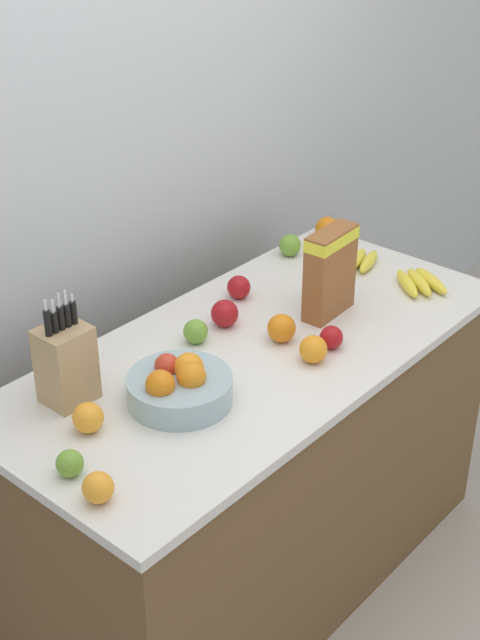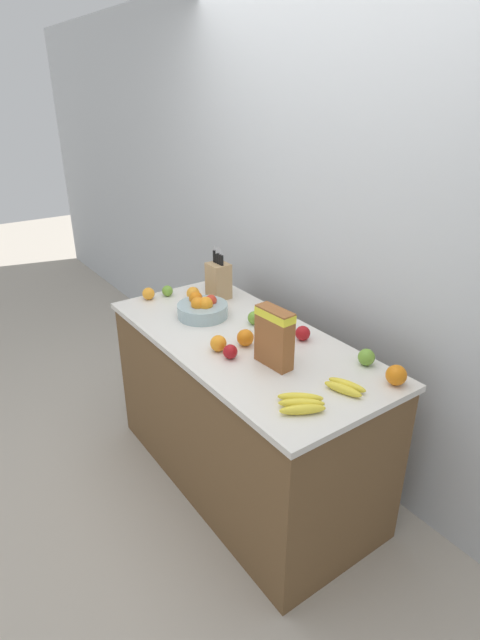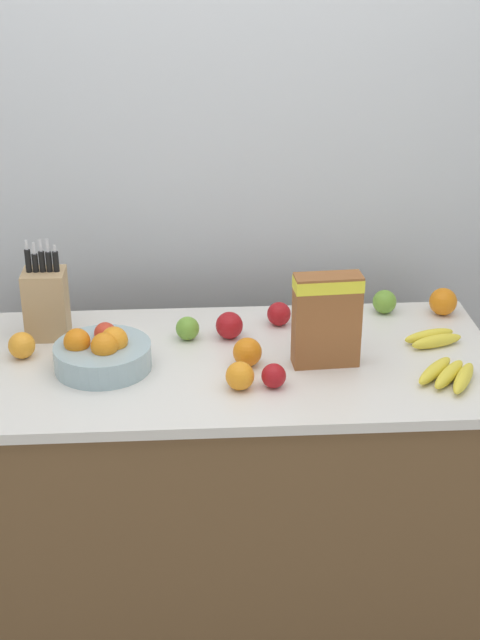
{
  "view_description": "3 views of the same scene",
  "coord_description": "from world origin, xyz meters",
  "px_view_note": "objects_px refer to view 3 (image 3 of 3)",
  "views": [
    {
      "loc": [
        -1.67,
        -1.39,
        2.2
      ],
      "look_at": [
        -0.06,
        0.01,
        0.99
      ],
      "focal_mm": 50.0,
      "sensor_mm": 36.0,
      "label": 1
    },
    {
      "loc": [
        1.8,
        -1.29,
        2.01
      ],
      "look_at": [
        -0.07,
        0.03,
        0.94
      ],
      "focal_mm": 28.0,
      "sensor_mm": 36.0,
      "label": 2
    },
    {
      "loc": [
        -0.09,
        -2.28,
        2.06
      ],
      "look_at": [
        0.05,
        -0.01,
        1.01
      ],
      "focal_mm": 50.0,
      "sensor_mm": 36.0,
      "label": 3
    }
  ],
  "objects_px": {
    "apple_near_bananas": "(279,314)",
    "knife_block": "(46,303)",
    "fruit_bowl": "(102,353)",
    "orange_front_right": "(22,345)",
    "apple_leftmost": "(274,376)",
    "apple_rear": "(188,328)",
    "orange_mid_right": "(443,302)",
    "banana_bunch_left": "(433,338)",
    "cereal_box": "(327,316)",
    "apple_front": "(384,302)",
    "orange_near_bowl": "(240,376)",
    "apple_middle": "(229,325)",
    "banana_bunch_right": "(449,374)",
    "orange_front_left": "(247,352)"
  },
  "relations": [
    {
      "from": "apple_rear",
      "to": "orange_mid_right",
      "type": "relative_size",
      "value": 0.81
    },
    {
      "from": "cereal_box",
      "to": "apple_near_bananas",
      "type": "xyz_separation_m",
      "value": [
        -0.11,
        0.27,
        -0.11
      ]
    },
    {
      "from": "apple_middle",
      "to": "orange_mid_right",
      "type": "xyz_separation_m",
      "value": [
        0.69,
        0.13,
        0.0
      ]
    },
    {
      "from": "banana_bunch_left",
      "to": "apple_near_bananas",
      "type": "relative_size",
      "value": 2.48
    },
    {
      "from": "fruit_bowl",
      "to": "orange_mid_right",
      "type": "xyz_separation_m",
      "value": [
        1.06,
        0.3,
        -0.0
      ]
    },
    {
      "from": "banana_bunch_left",
      "to": "apple_leftmost",
      "type": "xyz_separation_m",
      "value": [
        -0.5,
        -0.23,
        0.01
      ]
    },
    {
      "from": "knife_block",
      "to": "fruit_bowl",
      "type": "xyz_separation_m",
      "value": [
        0.18,
        -0.22,
        -0.06
      ]
    },
    {
      "from": "knife_block",
      "to": "apple_near_bananas",
      "type": "bearing_deg",
      "value": 2.74
    },
    {
      "from": "apple_leftmost",
      "to": "apple_front",
      "type": "bearing_deg",
      "value": 49.23
    },
    {
      "from": "orange_front_left",
      "to": "cereal_box",
      "type": "bearing_deg",
      "value": -0.91
    },
    {
      "from": "orange_near_bowl",
      "to": "orange_front_right",
      "type": "height_order",
      "value": "same"
    },
    {
      "from": "knife_block",
      "to": "apple_middle",
      "type": "bearing_deg",
      "value": -5.15
    },
    {
      "from": "knife_block",
      "to": "cereal_box",
      "type": "height_order",
      "value": "knife_block"
    },
    {
      "from": "banana_bunch_left",
      "to": "orange_near_bowl",
      "type": "bearing_deg",
      "value": -158.27
    },
    {
      "from": "orange_near_bowl",
      "to": "knife_block",
      "type": "bearing_deg",
      "value": 146.82
    },
    {
      "from": "apple_middle",
      "to": "apple_rear",
      "type": "distance_m",
      "value": 0.13
    },
    {
      "from": "fruit_bowl",
      "to": "apple_front",
      "type": "distance_m",
      "value": 0.93
    },
    {
      "from": "fruit_bowl",
      "to": "apple_middle",
      "type": "relative_size",
      "value": 3.32
    },
    {
      "from": "apple_front",
      "to": "orange_mid_right",
      "type": "distance_m",
      "value": 0.19
    },
    {
      "from": "fruit_bowl",
      "to": "orange_front_right",
      "type": "height_order",
      "value": "fruit_bowl"
    },
    {
      "from": "knife_block",
      "to": "fruit_bowl",
      "type": "bearing_deg",
      "value": -50.98
    },
    {
      "from": "banana_bunch_right",
      "to": "orange_front_right",
      "type": "height_order",
      "value": "orange_front_right"
    },
    {
      "from": "apple_near_bananas",
      "to": "knife_block",
      "type": "bearing_deg",
      "value": -177.26
    },
    {
      "from": "orange_mid_right",
      "to": "apple_front",
      "type": "bearing_deg",
      "value": 172.57
    },
    {
      "from": "apple_front",
      "to": "orange_mid_right",
      "type": "bearing_deg",
      "value": -7.43
    },
    {
      "from": "cereal_box",
      "to": "banana_bunch_right",
      "type": "bearing_deg",
      "value": -24.12
    },
    {
      "from": "fruit_bowl",
      "to": "orange_front_left",
      "type": "distance_m",
      "value": 0.41
    },
    {
      "from": "apple_leftmost",
      "to": "apple_front",
      "type": "xyz_separation_m",
      "value": [
        0.4,
        0.47,
        0.0
      ]
    },
    {
      "from": "banana_bunch_right",
      "to": "apple_rear",
      "type": "xyz_separation_m",
      "value": [
        -0.72,
        0.31,
        0.02
      ]
    },
    {
      "from": "orange_front_right",
      "to": "cereal_box",
      "type": "bearing_deg",
      "value": -5.98
    },
    {
      "from": "knife_block",
      "to": "apple_front",
      "type": "relative_size",
      "value": 4.07
    },
    {
      "from": "apple_near_bananas",
      "to": "orange_near_bowl",
      "type": "relative_size",
      "value": 0.95
    },
    {
      "from": "knife_block",
      "to": "banana_bunch_right",
      "type": "distance_m",
      "value": 1.19
    },
    {
      "from": "banana_bunch_left",
      "to": "orange_front_right",
      "type": "distance_m",
      "value": 1.21
    },
    {
      "from": "apple_leftmost",
      "to": "apple_front",
      "type": "relative_size",
      "value": 0.89
    },
    {
      "from": "banana_bunch_left",
      "to": "apple_rear",
      "type": "relative_size",
      "value": 2.58
    },
    {
      "from": "apple_rear",
      "to": "orange_near_bowl",
      "type": "height_order",
      "value": "orange_near_bowl"
    },
    {
      "from": "apple_leftmost",
      "to": "apple_near_bananas",
      "type": "bearing_deg",
      "value": 82.17
    },
    {
      "from": "banana_bunch_left",
      "to": "banana_bunch_right",
      "type": "height_order",
      "value": "banana_bunch_right"
    },
    {
      "from": "orange_front_right",
      "to": "apple_leftmost",
      "type": "bearing_deg",
      "value": -17.1
    },
    {
      "from": "knife_block",
      "to": "apple_leftmost",
      "type": "relative_size",
      "value": 4.6
    },
    {
      "from": "apple_middle",
      "to": "orange_near_bowl",
      "type": "relative_size",
      "value": 1.05
    },
    {
      "from": "orange_front_left",
      "to": "orange_near_bowl",
      "type": "bearing_deg",
      "value": -102.27
    },
    {
      "from": "fruit_bowl",
      "to": "banana_bunch_left",
      "type": "distance_m",
      "value": 0.97
    },
    {
      "from": "fruit_bowl",
      "to": "apple_near_bananas",
      "type": "xyz_separation_m",
      "value": [
        0.53,
        0.26,
        -0.01
      ]
    },
    {
      "from": "apple_front",
      "to": "apple_middle",
      "type": "height_order",
      "value": "apple_middle"
    },
    {
      "from": "orange_front_right",
      "to": "knife_block",
      "type": "bearing_deg",
      "value": 68.33
    },
    {
      "from": "apple_near_bananas",
      "to": "orange_front_right",
      "type": "height_order",
      "value": "orange_front_right"
    },
    {
      "from": "cereal_box",
      "to": "apple_leftmost",
      "type": "distance_m",
      "value": 0.23
    },
    {
      "from": "cereal_box",
      "to": "apple_rear",
      "type": "xyz_separation_m",
      "value": [
        -0.39,
        0.18,
        -0.11
      ]
    }
  ]
}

